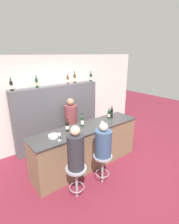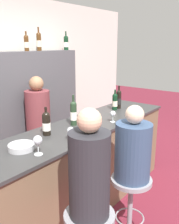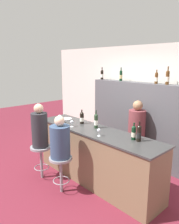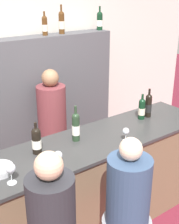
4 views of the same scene
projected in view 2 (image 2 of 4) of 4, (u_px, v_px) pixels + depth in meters
ground_plane at (105, 214)px, 2.88m from camera, size 16.00×16.00×0.00m
wall_back at (0, 86)px, 3.68m from camera, size 6.40×0.05×2.60m
bar_counter at (84, 166)px, 2.93m from camera, size 2.74×0.67×1.02m
back_bar_cabinet at (11, 115)px, 3.65m from camera, size 2.57×0.28×1.79m
wine_bottle_counter_0 at (46, 123)px, 2.46m from camera, size 0.08×0.08×0.29m
wine_bottle_counter_1 at (74, 113)px, 2.76m from camera, size 0.07×0.07×0.34m
wine_bottle_counter_2 at (115, 101)px, 3.42m from camera, size 0.07×0.07×0.28m
wine_bottle_counter_3 at (119, 99)px, 3.49m from camera, size 0.07×0.07×0.32m
wine_bottle_backbar_2 at (26, 43)px, 3.66m from camera, size 0.07×0.07×0.28m
wine_bottle_backbar_3 at (39, 41)px, 3.83m from camera, size 0.07×0.07×0.35m
wine_bottle_backbar_4 at (66, 43)px, 4.30m from camera, size 0.08×0.08×0.31m
wine_glass_0 at (38, 141)px, 2.02m from camera, size 0.08×0.08×0.16m
wine_glass_1 at (71, 131)px, 2.33m from camera, size 0.07×0.07×0.13m
wine_glass_2 at (113, 114)px, 2.88m from camera, size 0.06×0.06×0.13m
metal_bowl at (21, 147)px, 2.14m from camera, size 0.23×0.23×0.05m
guest_seated_left at (89, 171)px, 1.80m from camera, size 0.30×0.30×0.83m
bar_stool_right at (131, 191)px, 2.43m from camera, size 0.40×0.40×0.65m
guest_seated_right at (133, 149)px, 2.31m from camera, size 0.34×0.34×0.72m
bartender at (39, 131)px, 3.65m from camera, size 0.35×0.35×1.47m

